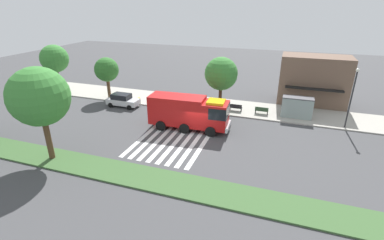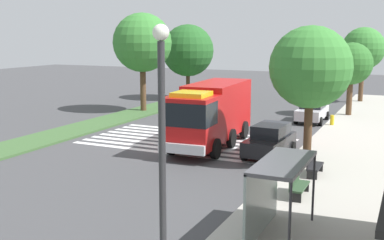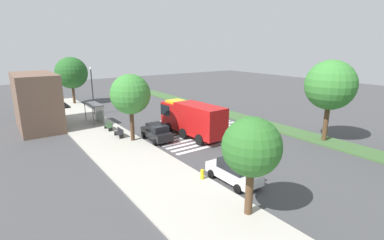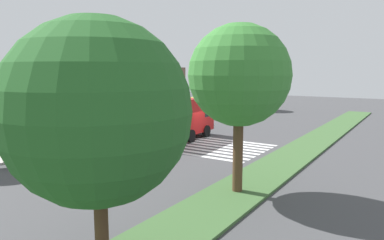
{
  "view_description": "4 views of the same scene",
  "coord_description": "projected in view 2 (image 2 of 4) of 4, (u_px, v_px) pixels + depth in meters",
  "views": [
    {
      "loc": [
        8.13,
        -24.87,
        13.01
      ],
      "look_at": [
        -0.85,
        1.21,
        1.32
      ],
      "focal_mm": 26.4,
      "sensor_mm": 36.0,
      "label": 1
    },
    {
      "loc": [
        23.9,
        12.34,
        6.44
      ],
      "look_at": [
        -1.96,
        0.32,
        1.36
      ],
      "focal_mm": 44.72,
      "sensor_mm": 36.0,
      "label": 2
    },
    {
      "loc": [
        -25.83,
        18.97,
        9.57
      ],
      "look_at": [
        0.04,
        0.74,
        1.34
      ],
      "focal_mm": 26.83,
      "sensor_mm": 36.0,
      "label": 3
    },
    {
      "loc": [
        -26.1,
        -15.61,
        6.02
      ],
      "look_at": [
        0.51,
        1.67,
        1.61
      ],
      "focal_mm": 33.08,
      "sensor_mm": 36.0,
      "label": 4
    }
  ],
  "objects": [
    {
      "name": "sidewalk_tree_center",
      "position": [
        311.0,
        68.0,
        22.96
      ],
      "size": [
        3.99,
        3.99,
        6.77
      ],
      "color": "#47301E",
      "rests_on": "sidewalk"
    },
    {
      "name": "median_tree_west",
      "position": [
        142.0,
        43.0,
        39.58
      ],
      "size": [
        4.89,
        4.89,
        8.13
      ],
      "color": "#513823",
      "rests_on": "median_strip"
    },
    {
      "name": "parked_car_west",
      "position": [
        312.0,
        110.0,
        35.89
      ],
      "size": [
        4.27,
        2.0,
        1.72
      ],
      "rotation": [
        0.0,
        0.0,
        -0.0
      ],
      "color": "silver",
      "rests_on": "ground_plane"
    },
    {
      "name": "bench_near_shelter",
      "position": [
        298.0,
        185.0,
        18.87
      ],
      "size": [
        1.6,
        0.5,
        0.9
      ],
      "color": "#2D472D",
      "rests_on": "sidewalk"
    },
    {
      "name": "fire_hydrant",
      "position": [
        332.0,
        120.0,
        33.91
      ],
      "size": [
        0.28,
        0.28,
        0.7
      ],
      "primitive_type": "cylinder",
      "color": "gold",
      "rests_on": "sidewalk"
    },
    {
      "name": "bench_west_of_shelter",
      "position": [
        314.0,
        165.0,
        21.75
      ],
      "size": [
        1.6,
        0.5,
        0.9
      ],
      "color": "black",
      "rests_on": "sidewalk"
    },
    {
      "name": "parked_car_mid",
      "position": [
        270.0,
        140.0,
        25.56
      ],
      "size": [
        4.29,
        2.12,
        1.74
      ],
      "rotation": [
        0.0,
        0.0,
        -0.04
      ],
      "color": "black",
      "rests_on": "ground_plane"
    },
    {
      "name": "fire_truck",
      "position": [
        209.0,
        112.0,
        27.57
      ],
      "size": [
        8.85,
        3.17,
        3.63
      ],
      "rotation": [
        0.0,
        0.0,
        0.05
      ],
      "color": "#B71414",
      "rests_on": "ground_plane"
    },
    {
      "name": "sidewalk_tree_far_west",
      "position": [
        363.0,
        49.0,
        45.27
      ],
      "size": [
        4.02,
        4.02,
        7.05
      ],
      "color": "#513823",
      "rests_on": "sidewalk"
    },
    {
      "name": "ground_plane",
      "position": [
        173.0,
        148.0,
        27.58
      ],
      "size": [
        120.0,
        120.0,
        0.0
      ],
      "primitive_type": "plane",
      "color": "#424244"
    },
    {
      "name": "crosswalk",
      "position": [
        188.0,
        141.0,
        29.36
      ],
      "size": [
        6.75,
        12.24,
        0.01
      ],
      "color": "silver",
      "rests_on": "ground_plane"
    },
    {
      "name": "street_lamp",
      "position": [
        162.0,
        148.0,
        10.56
      ],
      "size": [
        0.36,
        0.36,
        6.53
      ],
      "color": "#2D2D30",
      "rests_on": "sidewalk"
    },
    {
      "name": "median_strip",
      "position": [
        59.0,
        135.0,
        31.01
      ],
      "size": [
        60.0,
        3.0,
        0.14
      ],
      "primitive_type": "cube",
      "color": "#3D6033",
      "rests_on": "ground_plane"
    },
    {
      "name": "bus_stop_shelter",
      "position": [
        272.0,
        182.0,
        15.05
      ],
      "size": [
        3.5,
        1.4,
        2.46
      ],
      "color": "#4C4C51",
      "rests_on": "sidewalk"
    },
    {
      "name": "median_tree_far_west",
      "position": [
        188.0,
        51.0,
        47.61
      ],
      "size": [
        5.16,
        5.16,
        7.36
      ],
      "color": "#47301E",
      "rests_on": "median_strip"
    },
    {
      "name": "sidewalk_tree_west",
      "position": [
        351.0,
        64.0,
        37.57
      ],
      "size": [
        3.32,
        3.32,
        5.74
      ],
      "color": "#513823",
      "rests_on": "sidewalk"
    },
    {
      "name": "sidewalk",
      "position": [
        349.0,
        166.0,
        23.52
      ],
      "size": [
        60.0,
        5.9,
        0.14
      ],
      "primitive_type": "cube",
      "color": "#ADA89E",
      "rests_on": "ground_plane"
    }
  ]
}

